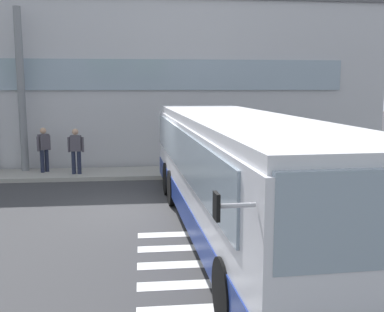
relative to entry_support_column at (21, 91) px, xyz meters
The scene contains 9 objects.
ground_plane 7.75m from the entry_support_column, 49.97° to the right, with size 80.00×90.00×0.02m, color #353538.
bay_paint_stripes 12.04m from the entry_support_column, 55.75° to the right, with size 4.40×3.96×0.01m.
terminal_building 7.31m from the entry_support_column, 58.15° to the left, with size 22.02×13.80×7.02m.
boarding_curb 5.54m from the entry_support_column, ahead, with size 24.22×2.00×0.15m, color #9E9B93.
entry_support_column is the anchor object (origin of this frame).
bus_main_foreground 10.41m from the entry_support_column, 49.61° to the right, with size 3.13×12.35×2.70m.
passenger_near_column 2.29m from the entry_support_column, 24.90° to the right, with size 0.43×0.46×1.68m.
passenger_by_doorway 3.05m from the entry_support_column, 23.11° to the right, with size 0.59×0.38×1.68m.
safety_bollard_yellow 6.36m from the entry_support_column, 18.28° to the right, with size 0.18×0.18×0.90m, color yellow.
Camera 1 is at (-0.07, -12.46, 3.37)m, focal length 42.83 mm.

